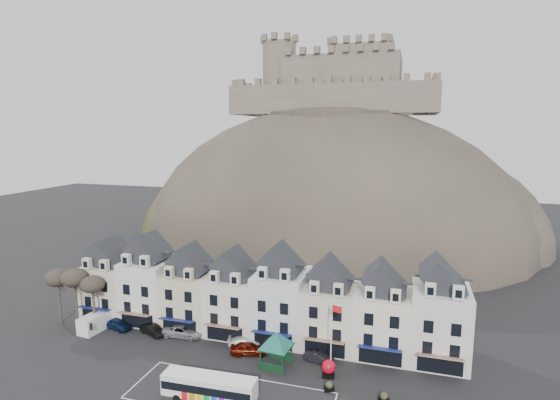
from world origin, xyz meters
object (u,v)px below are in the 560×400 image
at_px(bus_shelter, 276,340).
at_px(car_black, 153,330).
at_px(car_charcoal, 319,357).
at_px(white_van, 96,322).
at_px(car_navy, 118,324).
at_px(flagpole, 332,334).
at_px(car_white, 245,342).
at_px(bus, 209,387).
at_px(red_buoy, 328,368).
at_px(car_maroon, 249,349).
at_px(car_silver, 184,331).

relative_size(bus_shelter, car_black, 1.63).
distance_m(car_black, car_charcoal, 23.71).
height_order(white_van, car_navy, white_van).
distance_m(flagpole, white_van, 34.58).
bearing_deg(car_white, bus_shelter, -136.38).
xyz_separation_m(bus, flagpole, (11.47, 8.41, 3.56)).
bearing_deg(car_black, red_buoy, -76.22).
distance_m(car_maroon, car_charcoal, 9.00).
relative_size(flagpole, white_van, 1.68).
bearing_deg(white_van, car_black, 12.51).
bearing_deg(car_silver, flagpole, -104.10).
height_order(bus_shelter, white_van, bus_shelter).
height_order(red_buoy, white_van, white_van).
height_order(bus, car_black, bus).
relative_size(car_silver, car_white, 1.28).
height_order(red_buoy, car_navy, red_buoy).
distance_m(bus, car_maroon, 10.23).
bearing_deg(car_charcoal, car_white, 96.31).
relative_size(red_buoy, car_charcoal, 0.53).
bearing_deg(flagpole, car_maroon, 170.77).
relative_size(bus_shelter, car_maroon, 1.50).
xyz_separation_m(car_navy, car_charcoal, (29.46, -0.54, -0.11)).
relative_size(bus, bus_shelter, 1.46).
bearing_deg(car_maroon, flagpole, -115.37).
xyz_separation_m(car_navy, car_white, (19.29, 0.45, -0.11)).
bearing_deg(car_black, white_van, 117.24).
bearing_deg(red_buoy, car_silver, 169.20).
relative_size(flagpole, car_maroon, 1.93).
bearing_deg(bus, car_maroon, 84.70).
relative_size(bus, car_black, 2.38).
relative_size(car_white, car_maroon, 0.94).
xyz_separation_m(bus, car_charcoal, (9.49, 10.93, -0.95)).
xyz_separation_m(white_van, car_white, (22.15, 1.47, -0.54)).
height_order(car_navy, car_black, car_navy).
bearing_deg(car_charcoal, car_maroon, 106.60).
distance_m(white_van, car_charcoal, 32.32).
bearing_deg(bus, car_black, 138.93).
bearing_deg(car_black, car_charcoal, -70.19).
height_order(bus_shelter, car_charcoal, bus_shelter).
relative_size(bus_shelter, car_white, 1.59).
bearing_deg(car_charcoal, bus, 150.90).
bearing_deg(car_navy, car_charcoal, -75.67).
xyz_separation_m(car_black, car_maroon, (14.74, -1.21, 0.09)).
bearing_deg(red_buoy, car_maroon, 169.46).
xyz_separation_m(bus_shelter, car_navy, (-24.72, 2.99, -2.71)).
relative_size(white_van, car_black, 1.25).
relative_size(car_black, car_charcoal, 1.12).
distance_m(car_white, car_maroon, 2.11).
xyz_separation_m(car_navy, car_maroon, (20.49, -1.28, 0.05)).
xyz_separation_m(red_buoy, car_black, (-25.38, 3.19, -0.32)).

